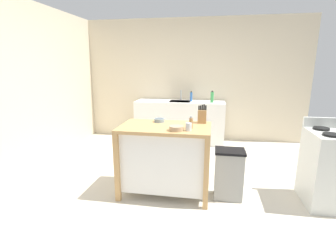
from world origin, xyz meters
TOP-DOWN VIEW (x-y plane):
  - ground_plane at (0.00, 0.00)m, footprint 6.05×6.05m
  - wall_back at (0.00, 2.52)m, footprint 4.83×0.10m
  - wall_left at (-2.42, 0.96)m, footprint 0.10×3.12m
  - kitchen_island at (-0.13, -0.13)m, footprint 1.12×0.69m
  - knife_block at (0.31, 0.12)m, footprint 0.11×0.09m
  - bowl_ceramic_small at (0.04, -0.33)m, footprint 0.17×0.17m
  - bowl_stoneware_deep at (-0.24, 0.07)m, footprint 0.14×0.14m
  - drinking_cup at (0.18, -0.31)m, footprint 0.07×0.07m
  - pepper_grinder at (0.20, -0.20)m, footprint 0.04×0.04m
  - trash_bin at (0.67, -0.13)m, footprint 0.36×0.28m
  - sink_counter at (-0.24, 2.17)m, footprint 1.88×0.60m
  - sink_faucet at (-0.24, 2.31)m, footprint 0.02×0.02m
  - bottle_spray_cleaner at (0.43, 2.09)m, footprint 0.06×0.06m
  - bottle_dish_soap at (-0.01, 2.18)m, footprint 0.05×0.05m
  - stove at (1.87, -0.07)m, footprint 0.60×0.60m

SIDE VIEW (x-z plane):
  - ground_plane at x=0.00m, z-range 0.00..0.00m
  - trash_bin at x=0.67m, z-range 0.00..0.63m
  - sink_counter at x=-0.24m, z-range 0.00..0.88m
  - stove at x=1.87m, z-range -0.05..0.95m
  - kitchen_island at x=-0.13m, z-range 0.05..0.95m
  - bowl_stoneware_deep at x=-0.24m, z-range 0.90..0.94m
  - bowl_ceramic_small at x=0.04m, z-range 0.90..0.95m
  - drinking_cup at x=0.18m, z-range 0.90..0.99m
  - pepper_grinder at x=0.20m, z-range 0.89..1.04m
  - bottle_dish_soap at x=-0.01m, z-range 0.88..1.09m
  - knife_block at x=0.31m, z-range 0.87..1.11m
  - sink_faucet at x=-0.24m, z-range 0.88..1.10m
  - bottle_spray_cleaner at x=0.43m, z-range 0.88..1.11m
  - wall_back at x=0.00m, z-range 0.00..2.60m
  - wall_left at x=-2.42m, z-range 0.00..2.60m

